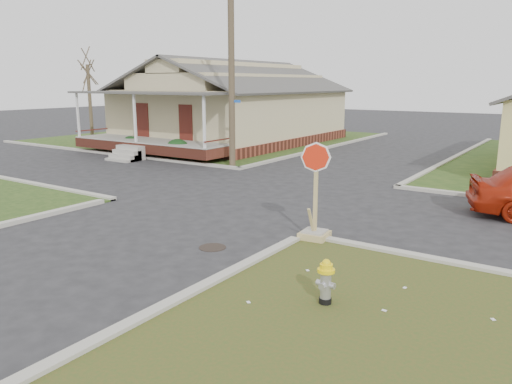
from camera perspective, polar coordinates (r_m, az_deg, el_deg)
The scene contains 11 objects.
ground at distance 13.64m, azimuth -10.90°, elevation -4.04°, with size 120.00×120.00×0.00m, color #252527.
verge_far_left at distance 35.39m, azimuth -5.37°, elevation 6.19°, with size 19.00×19.00×0.05m, color #244017.
curbs at distance 17.41m, azimuth 0.73°, elevation -0.24°, with size 80.00×40.00×0.12m, color #AFAC9E, non-canonical shape.
manhole at distance 11.87m, azimuth -5.00°, elevation -6.32°, with size 0.64×0.64×0.01m, color black.
corner_house at distance 32.34m, azimuth -2.77°, elevation 9.66°, with size 10.10×15.50×5.30m.
utility_pole at distance 22.62m, azimuth -2.83°, elevation 14.54°, with size 1.80×0.28×9.00m.
tree_far_left at distance 34.61m, azimuth -18.43°, elevation 9.60°, with size 0.22×0.22×4.90m, color #483929.
fire_hydrant at distance 8.80m, azimuth 7.99°, elevation -9.84°, with size 0.30×0.30×0.81m.
stop_sign at distance 12.29m, azimuth 6.74°, elevation -2.99°, with size 0.68×0.66×2.39m.
hedge_left at distance 28.26m, azimuth -14.08°, elevation 5.36°, with size 1.27×1.04×0.97m, color #143513.
hedge_right at distance 25.28m, azimuth -8.94°, elevation 4.89°, with size 1.37×1.12×1.05m, color #143513.
Camera 1 is at (9.31, -9.21, 3.80)m, focal length 35.00 mm.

